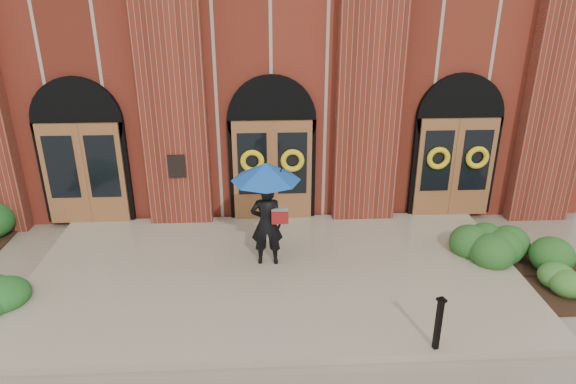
{
  "coord_description": "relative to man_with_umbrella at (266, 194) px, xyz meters",
  "views": [
    {
      "loc": [
        -0.2,
        -8.96,
        5.75
      ],
      "look_at": [
        0.29,
        1.0,
        1.56
      ],
      "focal_mm": 32.0,
      "sensor_mm": 36.0,
      "label": 1
    }
  ],
  "objects": [
    {
      "name": "landing",
      "position": [
        0.17,
        -0.37,
        -1.64
      ],
      "size": [
        10.0,
        5.3,
        0.15
      ],
      "primitive_type": "cube",
      "color": "gray",
      "rests_on": "ground"
    },
    {
      "name": "hedge_front_right",
      "position": [
        5.96,
        -1.3,
        -1.48
      ],
      "size": [
        1.34,
        1.15,
        0.48
      ],
      "primitive_type": "ellipsoid",
      "color": "#356624",
      "rests_on": "ground"
    },
    {
      "name": "ground",
      "position": [
        0.17,
        -0.52,
        -1.71
      ],
      "size": [
        90.0,
        90.0,
        0.0
      ],
      "primitive_type": "plane",
      "color": "gray",
      "rests_on": "ground"
    },
    {
      "name": "hedge_wall_right",
      "position": [
        5.37,
        -0.02,
        -1.36
      ],
      "size": [
        2.76,
        1.1,
        0.71
      ],
      "primitive_type": "ellipsoid",
      "color": "#234F1C",
      "rests_on": "ground"
    },
    {
      "name": "man_with_umbrella",
      "position": [
        0.0,
        0.0,
        0.0
      ],
      "size": [
        1.43,
        1.43,
        2.24
      ],
      "rotation": [
        0.0,
        0.0,
        3.12
      ],
      "color": "black",
      "rests_on": "landing"
    },
    {
      "name": "metal_post",
      "position": [
        2.7,
        -2.87,
        -1.07
      ],
      "size": [
        0.16,
        0.16,
        0.95
      ],
      "rotation": [
        0.0,
        0.0,
        0.3
      ],
      "color": "black",
      "rests_on": "landing"
    },
    {
      "name": "church_building",
      "position": [
        0.17,
        8.26,
        1.79
      ],
      "size": [
        16.2,
        12.53,
        7.0
      ],
      "color": "maroon",
      "rests_on": "ground"
    },
    {
      "name": "hedge_front_left",
      "position": [
        -4.93,
        -1.12,
        -1.45
      ],
      "size": [
        1.51,
        1.3,
        0.53
      ],
      "primitive_type": "ellipsoid",
      "color": "#1F571E",
      "rests_on": "ground"
    }
  ]
}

